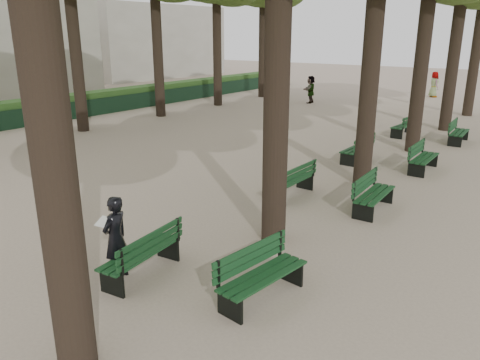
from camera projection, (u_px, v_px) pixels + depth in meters
The scene contains 15 objects.
ground at pixel (120, 274), 8.77m from camera, with size 120.00×120.00×0.00m, color tan.
bench_left_0 at pixel (142, 262), 8.66m from camera, with size 0.78×1.85×0.92m.
bench_left_1 at pixel (291, 187), 12.90m from camera, with size 0.59×1.81×0.92m.
bench_left_2 at pixel (357, 153), 16.46m from camera, with size 0.59×1.81×0.92m.
bench_left_3 at pixel (404, 130), 20.51m from camera, with size 0.72×1.84×0.92m.
bench_right_0 at pixel (263, 285), 7.87m from camera, with size 0.80×1.86×0.92m.
bench_right_1 at pixel (374, 201), 11.82m from camera, with size 0.64×1.82×0.92m.
bench_right_2 at pixel (423, 163), 15.24m from camera, with size 0.59×1.81×0.92m.
bench_right_3 at pixel (458, 137), 19.15m from camera, with size 0.65×1.82×0.92m.
man_with_map at pixel (116, 238), 8.40m from camera, with size 0.64×0.68×1.59m.
pedestrian_d at pixel (434, 84), 32.80m from camera, with size 0.86×0.35×1.76m, color #262628.
pedestrian_e at pixel (311, 89), 30.03m from camera, with size 1.60×0.35×1.73m, color #262628.
fence at pixel (95, 107), 25.54m from camera, with size 0.08×42.00×0.90m, color black.
hedge at pixel (87, 103), 25.88m from camera, with size 1.20×42.00×1.20m, color #234919.
building_far at pixel (133, 41), 49.38m from camera, with size 12.00×16.00×7.00m, color #B7B2A3.
Camera 1 is at (6.42, -5.02, 4.32)m, focal length 35.00 mm.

